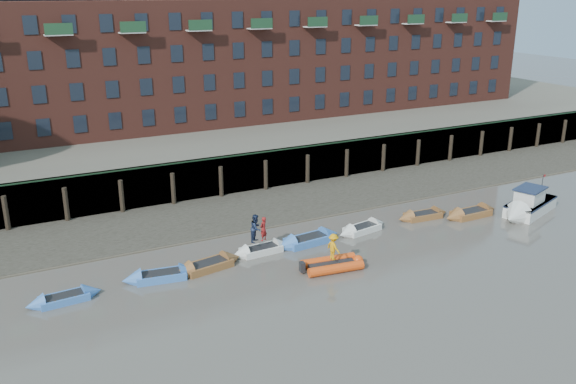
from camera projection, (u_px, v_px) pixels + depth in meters
ground at (405, 311)px, 32.25m from camera, size 220.00×220.00×0.00m
foreshore at (263, 207)px, 47.45m from camera, size 110.00×8.00×0.50m
mud_band at (283, 222)px, 44.58m from camera, size 110.00×1.60×0.10m
river_wall at (241, 173)px, 50.64m from camera, size 110.00×1.23×3.30m
bank_terrace at (189, 139)px, 62.14m from camera, size 110.00×28.00×3.20m
apartment_terrace at (180, 25)px, 59.40m from camera, size 80.60×15.56×20.98m
rowboat_0 at (64, 298)px, 33.14m from camera, size 4.08×1.43×1.16m
rowboat_1 at (161, 276)px, 35.67m from camera, size 4.60×1.95×1.29m
rowboat_2 at (208, 266)px, 36.97m from camera, size 4.78×2.14×1.34m
rowboat_3 at (261, 250)px, 39.26m from camera, size 4.20×1.40×1.20m
rowboat_4 at (308, 240)px, 40.67m from camera, size 4.99×1.89×1.41m
rowboat_5 at (362, 229)px, 42.71m from camera, size 4.33×1.93×1.21m
rowboat_6 at (423, 215)px, 45.15m from camera, size 4.31×1.52×1.23m
rowboat_7 at (471, 213)px, 45.51m from camera, size 4.77×1.44×1.38m
rib_tender at (334, 264)px, 37.04m from camera, size 3.92×2.22×0.66m
motor_launch at (525, 208)px, 45.45m from camera, size 6.73×4.16×2.64m
person_rower_a at (263, 229)px, 38.96m from camera, size 0.70×0.63×1.60m
person_rower_b at (256, 228)px, 38.74m from camera, size 1.13×1.12×1.84m
person_rib_crew at (333, 247)px, 36.66m from camera, size 0.76×1.15×1.65m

